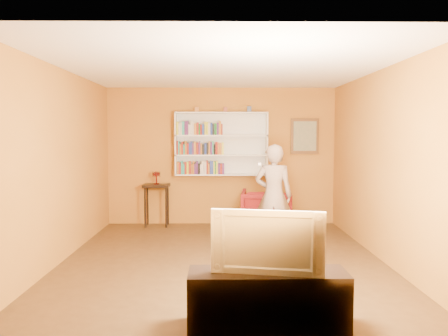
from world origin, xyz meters
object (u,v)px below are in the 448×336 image
Objects in this scene: ruby_lustre at (156,175)px; armchair at (266,212)px; tv_cabinet at (268,299)px; bookshelf at (221,144)px; console_table at (157,191)px; television at (268,240)px; person at (274,196)px.

ruby_lustre is 0.28× the size of armchair.
ruby_lustre is at bearing 110.18° from tv_cabinet.
console_table is (-1.26, -0.16, -0.91)m from bookshelf.
television reaches higher than console_table.
bookshelf is 4.74m from television.
television is at bearing -85.14° from bookshelf.
bookshelf is 1.77× the size of television.
bookshelf reaches higher than console_table.
ruby_lustre is (0.00, 0.00, 0.32)m from console_table.
armchair is at bearing -20.25° from console_table.
console_table is 4.80m from television.
ruby_lustre is at bearing -27.31° from person.
console_table is 2.20m from armchair.
person reaches higher than tv_cabinet.
tv_cabinet is at bearing -69.82° from ruby_lustre.
television reaches higher than armchair.
bookshelf reaches higher than armchair.
ruby_lustre is 4.85m from tv_cabinet.
console_table is at bearing -172.77° from bookshelf.
ruby_lustre reaches higher than tv_cabinet.
person is at bearing -64.70° from bookshelf.
television is (1.65, -4.50, 0.13)m from console_table.
bookshelf is 1.70m from armchair.
console_table is 0.56× the size of tv_cabinet.
person is 1.12× the size of tv_cabinet.
armchair is 0.91m from person.
armchair is at bearing 94.60° from television.
armchair is (2.05, -0.76, -0.60)m from ruby_lustre.
console_table is 0.81× the size of television.
armchair is 0.54× the size of person.
person reaches higher than ruby_lustre.
person reaches higher than armchair.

